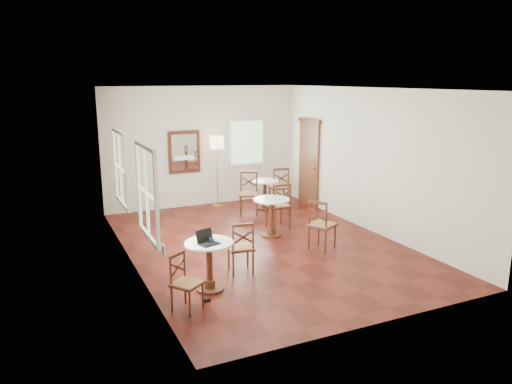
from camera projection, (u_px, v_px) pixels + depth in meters
ground at (262, 245)px, 9.61m from camera, size 7.00×7.00×0.00m
room_shell at (254, 147)px, 9.40m from camera, size 5.02×7.02×3.01m
cafe_table_near at (209, 260)px, 7.46m from camera, size 0.74×0.74×0.78m
cafe_table_mid at (271, 213)px, 10.07m from camera, size 0.74×0.74×0.79m
cafe_table_back at (265, 191)px, 12.15m from camera, size 0.69×0.69×0.73m
chair_near_a at (241, 247)px, 8.15m from camera, size 0.47×0.47×0.90m
chair_near_b at (186, 283)px, 6.83m from camera, size 0.53×0.53×0.82m
chair_mid_a at (279, 205)px, 10.62m from camera, size 0.48×0.48×1.00m
chair_mid_b at (322, 224)px, 9.30m from camera, size 0.60×0.60×0.97m
chair_back_a at (279, 187)px, 12.46m from camera, size 0.54×0.54×1.00m
chair_back_b at (249, 193)px, 11.70m from camera, size 0.62×0.62×1.01m
floor_lamp at (217, 147)px, 12.16m from camera, size 0.35×0.35×1.79m
laptop at (207, 240)px, 7.30m from camera, size 0.35×0.32×0.21m
mouse at (208, 242)px, 7.32m from camera, size 0.11×0.09×0.04m
navy_mug at (212, 240)px, 7.34m from camera, size 0.10×0.07×0.08m
water_glass at (207, 239)px, 7.39m from camera, size 0.06×0.06×0.10m
power_adapter at (206, 300)px, 7.18m from camera, size 0.11×0.07×0.04m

